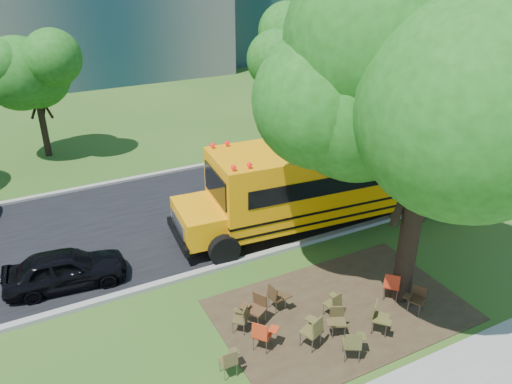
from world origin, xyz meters
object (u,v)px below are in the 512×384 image
school_bus (359,171)px  chair_11 (334,302)px  chair_0 (230,360)px  chair_1 (263,333)px  chair_3 (337,318)px  black_car (65,269)px  chair_10 (276,296)px  main_tree (428,115)px  chair_2 (314,329)px  chair_9 (256,306)px  chair_6 (417,296)px  chair_4 (353,343)px  chair_7 (393,283)px  chair_8 (242,317)px  chair_5 (379,316)px

school_bus → chair_11: bearing=-128.2°
chair_0 → chair_1: size_ratio=0.86×
chair_3 → black_car: size_ratio=0.23×
school_bus → chair_10: 6.83m
main_tree → chair_2: bearing=-171.0°
school_bus → chair_3: size_ratio=15.59×
main_tree → school_bus: size_ratio=0.71×
school_bus → chair_9: 7.54m
chair_9 → chair_0: bearing=104.9°
chair_10 → chair_6: bearing=54.2°
chair_2 → black_car: size_ratio=0.27×
main_tree → chair_11: main_tree is taller
chair_4 → school_bus: bearing=81.5°
chair_3 → chair_4: chair_4 is taller
chair_1 → school_bus: bearing=85.3°
chair_2 → chair_9: (-0.88, 1.50, -0.02)m
chair_0 → chair_1: (1.10, 0.39, 0.08)m
chair_7 → chair_8: size_ratio=1.20×
black_car → chair_2: bearing=-131.2°
chair_2 → chair_4: size_ratio=1.07×
chair_9 → chair_11: 2.19m
school_bus → chair_1: 8.38m
chair_10 → chair_9: bearing=-83.0°
chair_3 → chair_2: bearing=33.0°
chair_7 → black_car: black_car is taller
chair_9 → chair_10: 0.77m
chair_0 → chair_7: chair_7 is taller
chair_10 → chair_11: chair_10 is taller
chair_1 → chair_10: bearing=97.6°
chair_11 → chair_4: bearing=-121.7°
chair_6 → chair_10: size_ratio=0.97×
chair_8 → chair_11: bearing=-60.9°
chair_3 → chair_10: (-0.97, 1.57, 0.01)m
chair_3 → school_bus: bearing=-107.8°
chair_5 → black_car: (-7.12, 6.02, 0.03)m
chair_11 → main_tree: bearing=-18.1°
chair_2 → main_tree: bearing=-13.6°
chair_4 → main_tree: bearing=55.6°
chair_2 → chair_7: chair_2 is taller
chair_3 → chair_10: chair_10 is taller
chair_1 → chair_4: 2.28m
chair_10 → chair_11: 1.62m
chair_4 → chair_6: chair_4 is taller
school_bus → chair_2: size_ratio=13.50×
chair_0 → chair_2: bearing=-1.6°
chair_3 → chair_8: size_ratio=1.06×
chair_4 → chair_5: (1.21, 0.50, 0.02)m
chair_3 → chair_1: bearing=13.9°
chair_9 → black_car: size_ratio=0.26×
main_tree → chair_2: 6.13m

